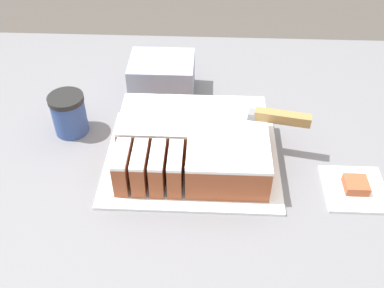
{
  "coord_description": "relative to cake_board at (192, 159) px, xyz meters",
  "views": [
    {
      "loc": [
        -0.01,
        -0.71,
        1.62
      ],
      "look_at": [
        -0.04,
        -0.0,
        0.99
      ],
      "focal_mm": 42.0,
      "sensor_mm": 36.0,
      "label": 1
    }
  ],
  "objects": [
    {
      "name": "cake_board",
      "position": [
        0.0,
        0.0,
        0.0
      ],
      "size": [
        0.37,
        0.3,
        0.01
      ],
      "color": "white",
      "rests_on": "countertop"
    },
    {
      "name": "cake",
      "position": [
        0.01,
        0.0,
        0.04
      ],
      "size": [
        0.31,
        0.24,
        0.08
      ],
      "color": "#994C2D",
      "rests_on": "cake_board"
    },
    {
      "name": "storage_box",
      "position": [
        -0.09,
        0.25,
        0.05
      ],
      "size": [
        0.16,
        0.13,
        0.1
      ],
      "color": "#8C99B2",
      "rests_on": "countertop"
    },
    {
      "name": "paper_napkin",
      "position": [
        0.33,
        -0.07,
        0.0
      ],
      "size": [
        0.13,
        0.13,
        0.01
      ],
      "color": "white",
      "rests_on": "countertop"
    },
    {
      "name": "countertop",
      "position": [
        0.04,
        0.0,
        -0.47
      ],
      "size": [
        1.4,
        1.1,
        0.94
      ],
      "color": "slate",
      "rests_on": "ground_plane"
    },
    {
      "name": "brownie",
      "position": [
        0.33,
        -0.07,
        0.01
      ],
      "size": [
        0.05,
        0.05,
        0.02
      ],
      "color": "#994C2D",
      "rests_on": "paper_napkin"
    },
    {
      "name": "coffee_cup",
      "position": [
        -0.28,
        0.09,
        0.05
      ],
      "size": [
        0.08,
        0.08,
        0.1
      ],
      "color": "#334C8C",
      "rests_on": "countertop"
    },
    {
      "name": "knife",
      "position": [
        0.15,
        0.04,
        0.09
      ],
      "size": [
        0.35,
        0.09,
        0.02
      ],
      "rotation": [
        0.0,
        0.0,
        2.96
      ],
      "color": "silver",
      "rests_on": "cake"
    }
  ]
}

